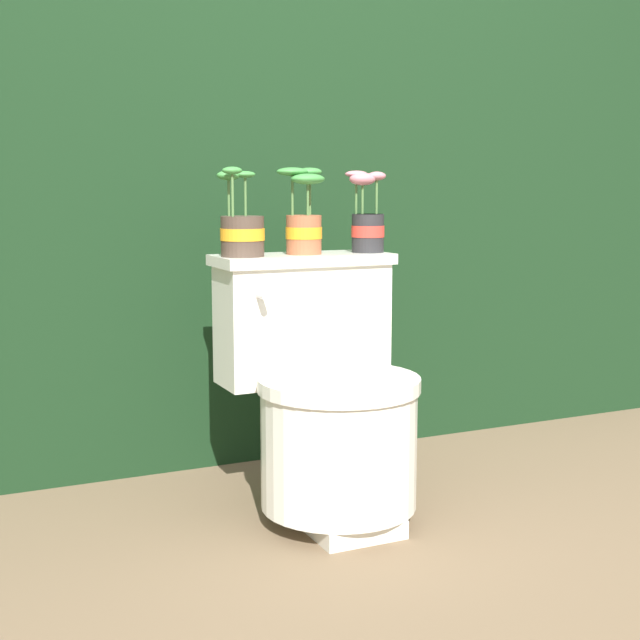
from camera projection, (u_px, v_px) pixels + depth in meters
name	position (u px, v px, depth m)	size (l,w,h in m)	color
ground_plane	(352.00, 524.00, 2.40)	(12.00, 12.00, 0.00)	brown
hedge_backdrop	(212.00, 194.00, 3.31)	(3.36, 1.05, 1.74)	black
toilet	(326.00, 401.00, 2.43)	(0.50, 0.56, 0.71)	silver
potted_plant_left	(242.00, 230.00, 2.42)	(0.13, 0.12, 0.24)	#47382D
potted_plant_midleft	(304.00, 220.00, 2.49)	(0.14, 0.11, 0.24)	#9E5638
potted_plant_middle	(367.00, 222.00, 2.57)	(0.12, 0.10, 0.23)	#262628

